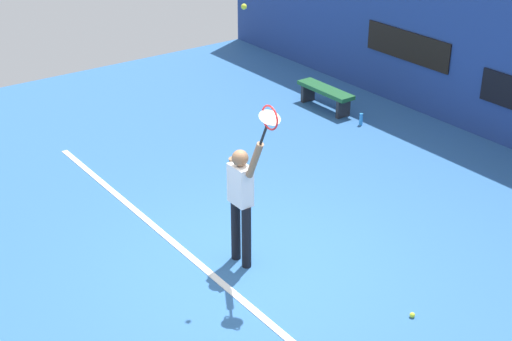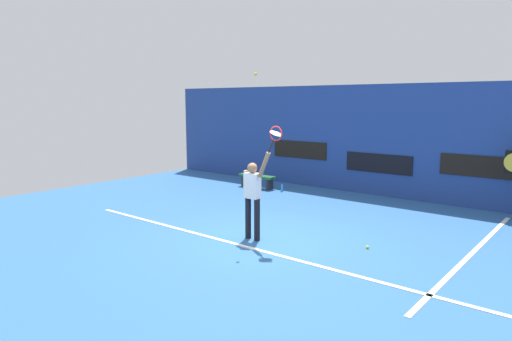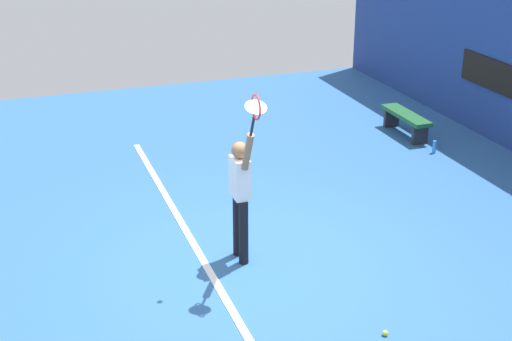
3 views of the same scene
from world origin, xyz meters
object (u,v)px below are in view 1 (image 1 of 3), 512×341
object	(u,v)px
court_bench	(325,93)
spare_ball	(412,315)
tennis_racket	(269,120)
tennis_ball	(244,7)
water_bottle	(361,119)
tennis_player	(241,197)

from	to	relation	value
court_bench	spare_ball	size ratio (longest dim) A/B	20.59
tennis_racket	tennis_ball	size ratio (longest dim) A/B	9.12
court_bench	water_bottle	world-z (taller)	court_bench
tennis_player	court_bench	bearing A→B (deg)	128.12
tennis_player	court_bench	xyz separation A→B (m)	(-3.67, 4.67, -0.67)
court_bench	water_bottle	distance (m)	1.10
court_bench	tennis_player	bearing A→B (deg)	-51.88
tennis_player	court_bench	distance (m)	5.98
court_bench	spare_ball	world-z (taller)	court_bench
tennis_player	tennis_racket	world-z (taller)	tennis_racket
tennis_ball	water_bottle	xyz separation A→B (m)	(-2.66, 4.65, -3.43)
water_bottle	tennis_racket	bearing A→B (deg)	-55.68
court_bench	spare_ball	bearing A→B (deg)	-32.00
tennis_player	tennis_racket	size ratio (longest dim) A/B	3.16
tennis_player	water_bottle	distance (m)	5.42
tennis_ball	spare_ball	xyz separation A→B (m)	(2.18, 0.96, -3.51)
tennis_racket	tennis_ball	xyz separation A→B (m)	(-0.54, 0.03, 1.23)
spare_ball	tennis_player	bearing A→B (deg)	-156.30
tennis_player	tennis_ball	world-z (taller)	tennis_ball
tennis_racket	water_bottle	xyz separation A→B (m)	(-3.19, 4.68, -2.19)
tennis_player	water_bottle	bearing A→B (deg)	119.03
tennis_racket	court_bench	world-z (taller)	tennis_racket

